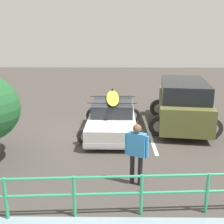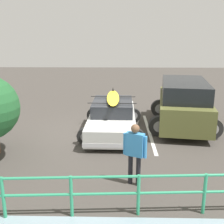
{
  "view_description": "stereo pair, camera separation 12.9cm",
  "coord_description": "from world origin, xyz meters",
  "views": [
    {
      "loc": [
        -0.85,
        10.03,
        3.62
      ],
      "look_at": [
        -0.75,
        0.4,
        0.95
      ],
      "focal_mm": 45.0,
      "sensor_mm": 36.0,
      "label": 1
    },
    {
      "loc": [
        -0.97,
        10.03,
        3.62
      ],
      "look_at": [
        -0.75,
        0.4,
        0.95
      ],
      "focal_mm": 45.0,
      "sensor_mm": 36.0,
      "label": 2
    }
  ],
  "objects": [
    {
      "name": "railing_fence",
      "position": [
        -2.08,
        4.92,
        0.6
      ],
      "size": [
        9.6,
        0.62,
        0.91
      ],
      "color": "#2D9366",
      "rests_on": "ground"
    },
    {
      "name": "person_bystander",
      "position": [
        -1.38,
        3.72,
        0.94
      ],
      "size": [
        0.56,
        0.35,
        1.57
      ],
      "color": "black",
      "rests_on": "ground"
    },
    {
      "name": "sedan_car",
      "position": [
        -0.75,
        -0.25,
        0.57
      ],
      "size": [
        2.35,
        4.3,
        1.47
      ],
      "color": "silver",
      "rests_on": "ground"
    },
    {
      "name": "parking_stripe",
      "position": [
        -2.17,
        -0.2,
        0.0
      ],
      "size": [
        0.12,
        4.46,
        0.0
      ],
      "primitive_type": "cube",
      "rotation": [
        0.0,
        0.0,
        1.57
      ],
      "color": "silver",
      "rests_on": "ground"
    },
    {
      "name": "suv_car",
      "position": [
        -3.59,
        -0.96,
        0.96
      ],
      "size": [
        2.99,
        4.64,
        1.86
      ],
      "color": "brown",
      "rests_on": "ground"
    },
    {
      "name": "ground_plane",
      "position": [
        0.0,
        0.0,
        -0.01
      ],
      "size": [
        44.0,
        44.0,
        0.02
      ],
      "primitive_type": "cube",
      "color": "#423D38",
      "rests_on": "ground"
    }
  ]
}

